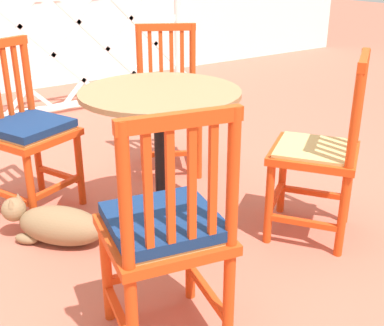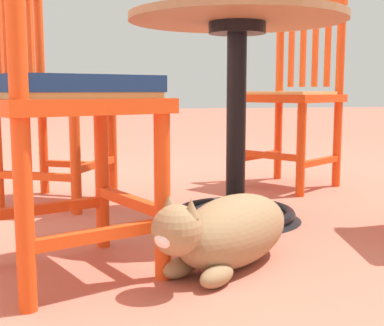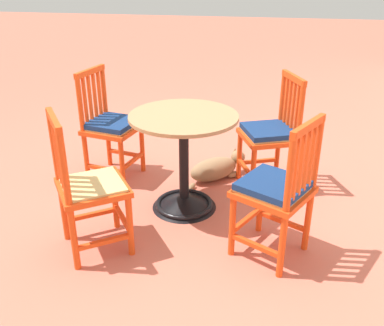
{
  "view_description": "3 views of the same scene",
  "coord_description": "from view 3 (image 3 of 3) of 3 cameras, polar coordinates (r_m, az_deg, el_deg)",
  "views": [
    {
      "loc": [
        -1.06,
        -1.77,
        1.31
      ],
      "look_at": [
        0.24,
        0.11,
        0.35
      ],
      "focal_mm": 46.67,
      "sensor_mm": 36.0,
      "label": 1
    },
    {
      "loc": [
        -1.71,
        0.74,
        0.47
      ],
      "look_at": [
        0.26,
        0.3,
        0.19
      ],
      "focal_mm": 49.54,
      "sensor_mm": 36.0,
      "label": 2
    },
    {
      "loc": [
        2.86,
        0.74,
        1.69
      ],
      "look_at": [
        0.1,
        0.23,
        0.37
      ],
      "focal_mm": 40.37,
      "sensor_mm": 36.0,
      "label": 3
    }
  ],
  "objects": [
    {
      "name": "ground_plane",
      "position": [
        3.4,
        -3.58,
        -4.6
      ],
      "size": [
        24.0,
        24.0,
        0.0
      ],
      "primitive_type": "plane",
      "color": "#BC604C"
    },
    {
      "name": "orange_chair_tucked_in",
      "position": [
        3.45,
        10.35,
        3.72
      ],
      "size": [
        0.52,
        0.52,
        0.91
      ],
      "color": "#D64214",
      "rests_on": "ground_plane"
    },
    {
      "name": "orange_chair_near_fence",
      "position": [
        2.7,
        -13.6,
        -3.25
      ],
      "size": [
        0.56,
        0.56,
        0.91
      ],
      "color": "#D64214",
      "rests_on": "ground_plane"
    },
    {
      "name": "tabby_cat",
      "position": [
        3.65,
        3.38,
        -0.69
      ],
      "size": [
        0.62,
        0.49,
        0.23
      ],
      "color": "#8E704C",
      "rests_on": "ground_plane"
    },
    {
      "name": "cafe_table",
      "position": [
        3.14,
        -1.06,
        -1.33
      ],
      "size": [
        0.76,
        0.76,
        0.73
      ],
      "color": "black",
      "rests_on": "ground_plane"
    },
    {
      "name": "orange_chair_at_corner",
      "position": [
        3.62,
        -10.72,
        4.75
      ],
      "size": [
        0.47,
        0.47,
        0.91
      ],
      "color": "#D64214",
      "rests_on": "ground_plane"
    },
    {
      "name": "orange_chair_facing_out",
      "position": [
        2.61,
        11.11,
        -3.63
      ],
      "size": [
        0.54,
        0.54,
        0.91
      ],
      "color": "#D64214",
      "rests_on": "ground_plane"
    }
  ]
}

